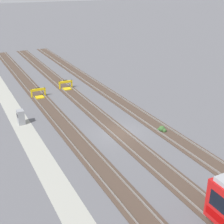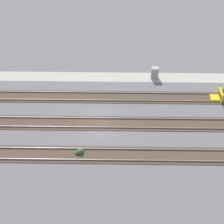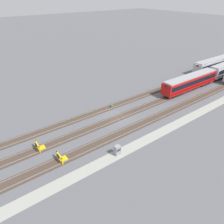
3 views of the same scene
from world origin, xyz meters
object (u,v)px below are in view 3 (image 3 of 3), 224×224
object	(u,v)px
electrical_cabinet	(117,150)
subway_car_front_row_centre	(190,82)
subway_car_front_row_left_inner	(215,64)
bumper_stop_near_inner_track	(39,147)
weed_clump	(112,106)
bumper_stop_nearest_track	(61,158)

from	to	relation	value
electrical_cabinet	subway_car_front_row_centre	bearing A→B (deg)	15.85
subway_car_front_row_left_inner	bumper_stop_near_inner_track	distance (m)	57.47
electrical_cabinet	weed_clump	xyz separation A→B (m)	(8.62, 12.62, -0.56)
electrical_cabinet	bumper_stop_nearest_track	bearing A→B (deg)	151.79
bumper_stop_nearest_track	bumper_stop_near_inner_track	xyz separation A→B (m)	(-1.59, 4.45, 0.00)
bumper_stop_nearest_track	bumper_stop_near_inner_track	distance (m)	4.72
subway_car_front_row_left_inner	electrical_cabinet	size ratio (longest dim) A/B	11.29
subway_car_front_row_left_inner	bumper_stop_nearest_track	bearing A→B (deg)	-170.94
bumper_stop_nearest_track	bumper_stop_near_inner_track	size ratio (longest dim) A/B	1.00
subway_car_front_row_centre	weed_clump	distance (m)	21.55
subway_car_front_row_centre	bumper_stop_nearest_track	xyz separation A→B (m)	(-37.05, -4.48, -1.53)
bumper_stop_nearest_track	bumper_stop_near_inner_track	world-z (taller)	same
bumper_stop_nearest_track	electrical_cabinet	size ratio (longest dim) A/B	1.25
weed_clump	subway_car_front_row_centre	bearing A→B (deg)	-11.26
subway_car_front_row_left_inner	electrical_cabinet	world-z (taller)	subway_car_front_row_left_inner
subway_car_front_row_centre	electrical_cabinet	xyz separation A→B (m)	(-29.69, -8.43, -1.24)
subway_car_front_row_centre	subway_car_front_row_left_inner	bearing A→B (deg)	13.27
bumper_stop_nearest_track	subway_car_front_row_centre	bearing A→B (deg)	6.89
bumper_stop_nearest_track	weed_clump	bearing A→B (deg)	28.48
subway_car_front_row_left_inner	bumper_stop_near_inner_track	bearing A→B (deg)	-175.58
subway_car_front_row_centre	bumper_stop_near_inner_track	distance (m)	38.66
bumper_stop_nearest_track	electrical_cabinet	world-z (taller)	electrical_cabinet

